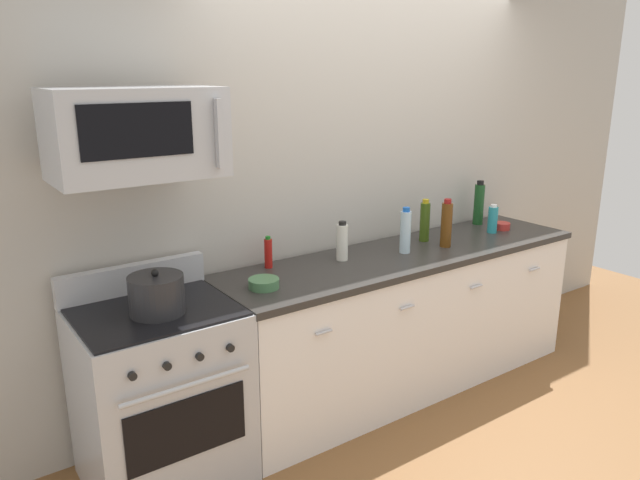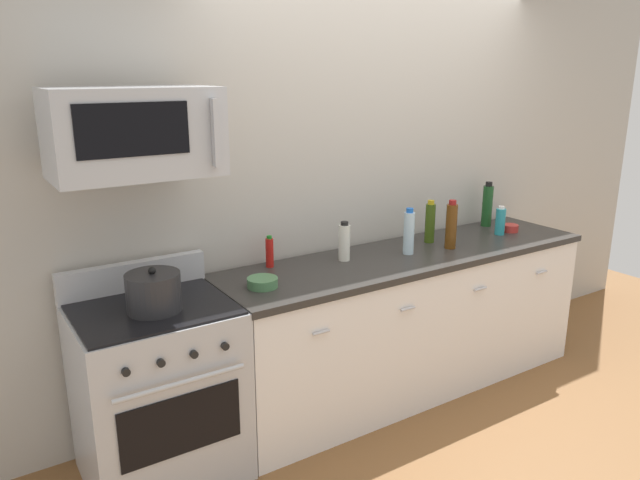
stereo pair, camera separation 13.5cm
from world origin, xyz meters
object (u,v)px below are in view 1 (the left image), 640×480
object	(u,v)px
bottle_hot_sauce_red	(268,253)
stockpot	(157,295)
bowl_red_small	(502,226)
bottle_dish_soap	(493,219)
bowl_green_glaze	(264,283)
range_oven	(161,394)
bottle_water_clear	(405,231)
bottle_vinegar_white	(342,242)
bottle_wine_amber	(446,224)
bottle_olive_oil	(425,221)
microwave	(136,133)
bottle_wine_green	(479,204)

from	to	relation	value
bottle_hot_sauce_red	stockpot	world-z (taller)	stockpot
bowl_red_small	stockpot	xyz separation A→B (m)	(-2.57, -0.07, 0.07)
bottle_dish_soap	bowl_green_glaze	bearing A→B (deg)	-178.81
range_oven	bowl_green_glaze	world-z (taller)	range_oven
bottle_water_clear	bottle_vinegar_white	world-z (taller)	bottle_water_clear
bottle_wine_amber	bottle_olive_oil	bearing A→B (deg)	95.70
bottle_hot_sauce_red	bowl_red_small	xyz separation A→B (m)	(1.80, -0.22, -0.06)
microwave	bottle_olive_oil	distance (m)	2.03
bottle_wine_amber	bottle_dish_soap	world-z (taller)	bottle_wine_amber
stockpot	bottle_dish_soap	bearing A→B (deg)	1.15
bottle_vinegar_white	bowl_red_small	distance (m)	1.37
bottle_vinegar_white	bottle_hot_sauce_red	world-z (taller)	bottle_vinegar_white
microwave	bottle_vinegar_white	size ratio (longest dim) A/B	3.13
microwave	bottle_olive_oil	xyz separation A→B (m)	(1.91, 0.07, -0.70)
bottle_vinegar_white	bottle_dish_soap	size ratio (longest dim) A/B	1.19
bottle_olive_oil	bowl_red_small	world-z (taller)	bottle_olive_oil
bottle_water_clear	bottle_hot_sauce_red	bearing A→B (deg)	164.38
bottle_wine_green	bottle_vinegar_white	bearing A→B (deg)	-175.37
bottle_olive_oil	bottle_wine_green	bearing A→B (deg)	8.44
bottle_water_clear	bottle_vinegar_white	xyz separation A→B (m)	(-0.41, 0.11, -0.02)
microwave	bowl_red_small	world-z (taller)	microwave
microwave	bowl_green_glaze	bearing A→B (deg)	-8.64
bottle_vinegar_white	stockpot	bearing A→B (deg)	-172.51
bottle_water_clear	bottle_wine_green	bearing A→B (deg)	13.07
bottle_vinegar_white	bottle_wine_amber	world-z (taller)	bottle_wine_amber
bottle_olive_oil	bottle_hot_sauce_red	world-z (taller)	bottle_olive_oil
bottle_olive_oil	microwave	bearing A→B (deg)	-177.79
bottle_wine_green	bottle_wine_amber	world-z (taller)	bottle_wine_green
bottle_wine_green	bottle_water_clear	bearing A→B (deg)	-166.93
bottle_wine_amber	bottle_hot_sauce_red	world-z (taller)	bottle_wine_amber
bottle_vinegar_white	bottle_wine_amber	xyz separation A→B (m)	(0.71, -0.16, 0.04)
bottle_wine_green	bottle_hot_sauce_red	bearing A→B (deg)	179.37
microwave	bottle_wine_green	size ratio (longest dim) A/B	2.29
bottle_water_clear	bowl_green_glaze	xyz separation A→B (m)	(-1.04, -0.04, -0.11)
bottle_wine_green	bowl_red_small	size ratio (longest dim) A/B	2.80
range_oven	bowl_red_small	xyz separation A→B (m)	(2.57, 0.01, 0.48)
bottle_hot_sauce_red	bowl_red_small	distance (m)	1.82
bottle_wine_green	bottle_dish_soap	bearing A→B (deg)	-115.54
bottle_wine_green	bottle_olive_oil	size ratio (longest dim) A/B	1.15
bottle_dish_soap	bowl_green_glaze	xyz separation A→B (m)	(-1.87, -0.04, -0.07)
microwave	bottle_water_clear	world-z (taller)	microwave
microwave	bottle_wine_green	world-z (taller)	microwave
bottle_hot_sauce_red	bowl_red_small	size ratio (longest dim) A/B	1.61
bottle_wine_green	bottle_dish_soap	distance (m)	0.25
microwave	bottle_water_clear	distance (m)	1.76
range_oven	bowl_green_glaze	bearing A→B (deg)	-4.26
range_oven	bottle_wine_amber	bearing A→B (deg)	-1.70
bottle_dish_soap	bottle_hot_sauce_red	bearing A→B (deg)	171.90
bottle_wine_green	bowl_green_glaze	bearing A→B (deg)	-172.56
range_oven	bottle_dish_soap	size ratio (longest dim) A/B	5.34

